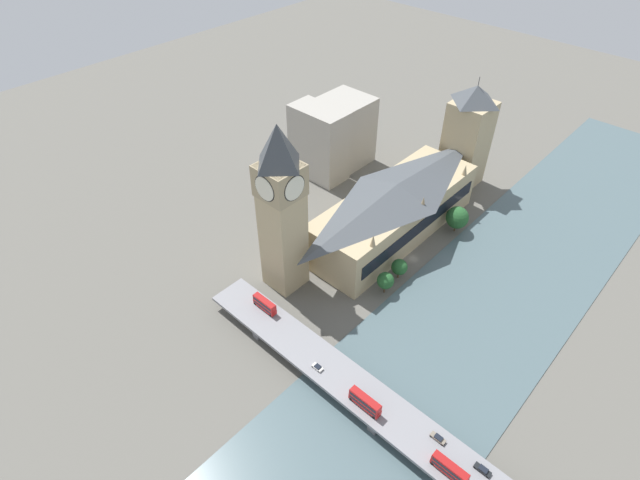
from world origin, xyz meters
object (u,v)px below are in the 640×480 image
car_southbound_mid (483,470)px  clock_tower (282,206)px  victoria_tower (467,137)px  car_northbound_tail (317,367)px  double_decker_bus_rear (265,304)px  road_bridge (384,412)px  parliament_hall (395,209)px  double_decker_bus_mid (365,402)px  double_decker_bus_lead (450,469)px  car_northbound_mid (438,438)px

car_southbound_mid → clock_tower: bearing=-10.7°
victoria_tower → car_northbound_tail: size_ratio=14.38×
double_decker_bus_rear → car_northbound_tail: double_decker_bus_rear is taller
victoria_tower → road_bridge: (-52.63, 131.52, -20.80)m
parliament_hall → car_southbound_mid: size_ratio=18.03×
clock_tower → double_decker_bus_mid: 71.48m
double_decker_bus_rear → road_bridge: bearing=177.2°
car_northbound_tail → car_southbound_mid: (-55.97, -6.51, 0.08)m
double_decker_bus_lead → double_decker_bus_mid: size_ratio=0.99×
victoria_tower → double_decker_bus_mid: (-47.63, 134.85, -16.93)m
road_bridge → car_southbound_mid: size_ratio=31.41×
car_northbound_mid → car_northbound_tail: bearing=8.1°
double_decker_bus_rear → car_northbound_tail: 32.07m
car_northbound_mid → car_northbound_tail: 42.43m
road_bridge → car_northbound_mid: bearing=-170.0°
double_decker_bus_lead → car_northbound_tail: (49.42, -0.32, -1.92)m
double_decker_bus_lead → clock_tower: bearing=-15.5°
double_decker_bus_mid → car_northbound_tail: 20.09m
parliament_hall → car_northbound_tail: parliament_hall is taller
double_decker_bus_lead → car_northbound_mid: bearing=-40.3°
road_bridge → double_decker_bus_mid: (5.00, 3.32, 3.88)m
victoria_tower → double_decker_bus_lead: 156.24m
double_decker_bus_mid → car_northbound_tail: bearing=-1.0°
clock_tower → car_southbound_mid: (-96.39, 18.16, -31.01)m
car_southbound_mid → double_decker_bus_mid: bearing=10.8°
car_northbound_mid → car_northbound_tail: car_northbound_mid is taller
double_decker_bus_rear → car_southbound_mid: (-87.47, -0.83, -1.91)m
double_decker_bus_mid → car_northbound_tail: (19.97, -0.36, -2.18)m
double_decker_bus_lead → car_northbound_mid: 9.88m
victoria_tower → double_decker_bus_mid: victoria_tower is taller
victoria_tower → road_bridge: size_ratio=0.37×
road_bridge → car_southbound_mid: car_southbound_mid is taller
parliament_hall → clock_tower: 60.40m
clock_tower → double_decker_bus_lead: bearing=164.5°
victoria_tower → double_decker_bus_rear: size_ratio=5.38×
clock_tower → car_northbound_mid: bearing=167.2°
double_decker_bus_lead → double_decker_bus_rear: 81.14m
parliament_hall → double_decker_bus_mid: size_ratio=7.87×
double_decker_bus_rear → double_decker_bus_lead: bearing=175.8°
car_northbound_mid → parliament_hall: bearing=-46.1°
parliament_hall → double_decker_bus_rear: 72.96m
clock_tower → car_northbound_tail: bearing=148.6°
clock_tower → double_decker_bus_mid: (-60.39, 25.03, -28.91)m
double_decker_bus_rear → double_decker_bus_mid: bearing=173.3°
double_decker_bus_mid → clock_tower: bearing=-22.5°
clock_tower → double_decker_bus_rear: 35.88m
double_decker_bus_rear → car_southbound_mid: bearing=-179.5°
victoria_tower → car_northbound_mid: size_ratio=11.88×
double_decker_bus_lead → double_decker_bus_mid: bearing=0.1°
road_bridge → double_decker_bus_rear: bearing=-2.8°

